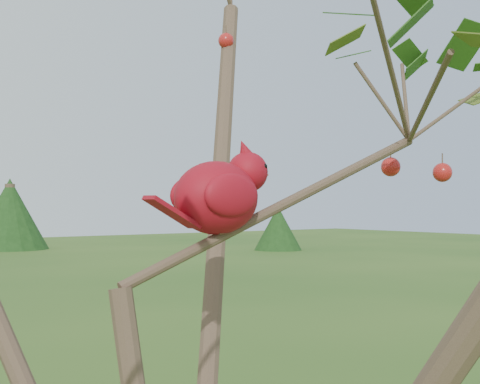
{
  "coord_description": "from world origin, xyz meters",
  "views": [
    {
      "loc": [
        -0.5,
        -0.8,
        2.07
      ],
      "look_at": [
        0.16,
        0.09,
        2.09
      ],
      "focal_mm": 50.0,
      "sensor_mm": 36.0,
      "label": 1
    }
  ],
  "objects": [
    {
      "name": "cardinal",
      "position": [
        0.12,
        0.09,
        2.09
      ],
      "size": [
        0.25,
        0.13,
        0.17
      ],
      "rotation": [
        0.0,
        0.0,
        0.06
      ],
      "color": "maroon",
      "rests_on": "ground"
    },
    {
      "name": "crabapple_tree",
      "position": [
        0.03,
        -0.02,
        2.12
      ],
      "size": [
        2.35,
        2.05,
        2.95
      ],
      "color": "#453125",
      "rests_on": "ground"
    }
  ]
}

